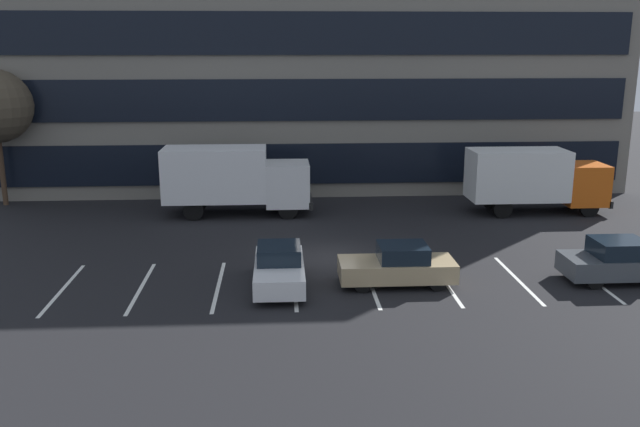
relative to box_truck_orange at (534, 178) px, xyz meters
The scene contains 8 objects.
ground_plane 13.47m from the box_truck_orange, 147.92° to the right, with size 120.00×120.00×0.00m, color black.
office_building 17.22m from the box_truck_orange, 136.13° to the left, with size 37.15×13.23×18.00m.
lot_markings 15.34m from the box_truck_orange, 137.92° to the right, with size 19.74×5.40×0.01m.
box_truck_orange is the anchor object (origin of this frame).
box_truck_white 15.55m from the box_truck_orange, behind, with size 7.56×2.50×3.50m.
sedan_charcoal 10.61m from the box_truck_orange, 92.73° to the right, with size 4.45×1.86×1.59m.
sedan_tan 13.76m from the box_truck_orange, 130.52° to the right, with size 4.23×1.77×1.52m.
sedan_white 16.89m from the box_truck_orange, 141.92° to the right, with size 1.78×4.25×1.52m.
Camera 1 is at (-1.89, -26.82, 8.63)m, focal length 38.15 mm.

